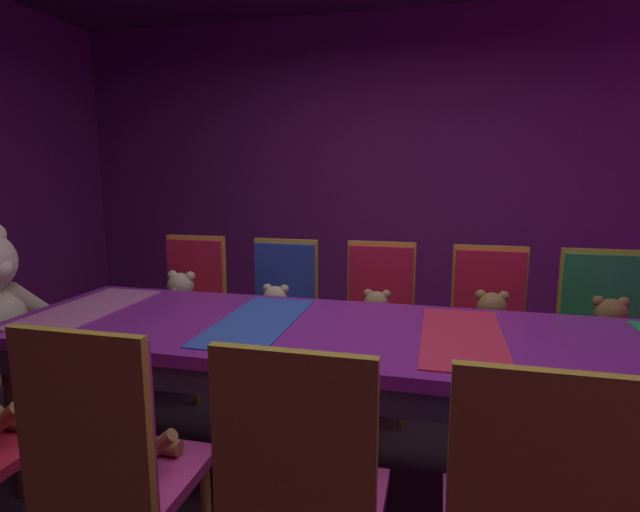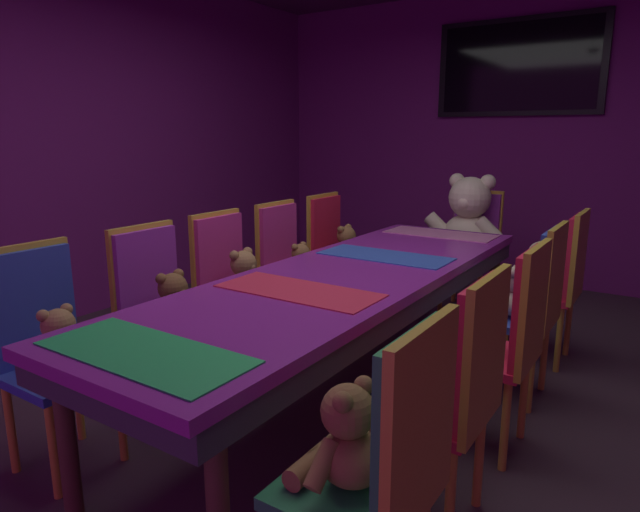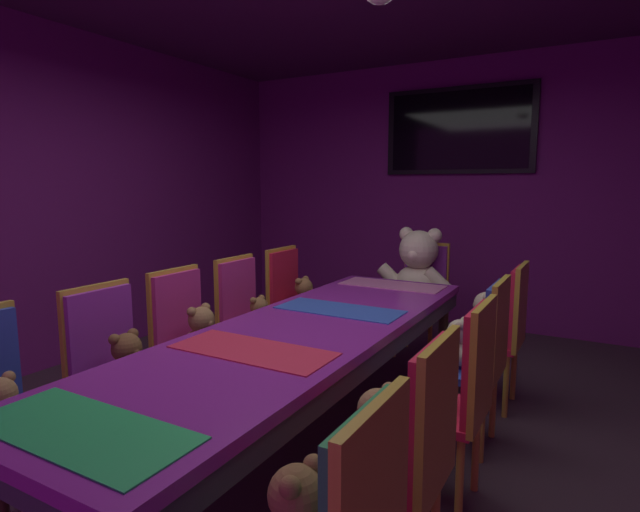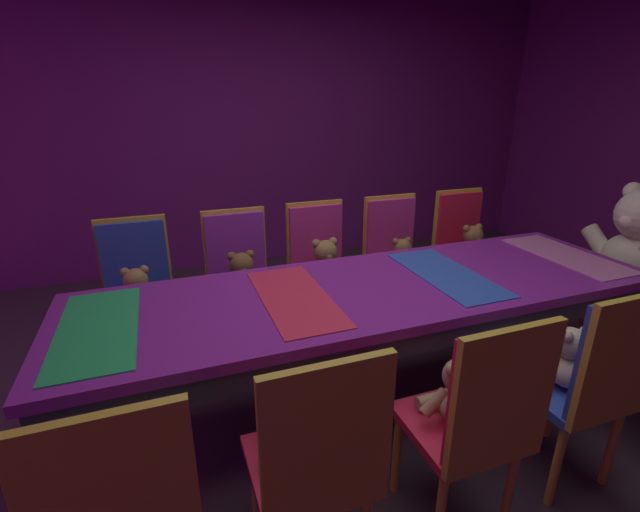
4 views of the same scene
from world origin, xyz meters
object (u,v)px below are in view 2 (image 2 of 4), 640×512
object	(u,v)px
chair_right_0	(392,456)
wall_tv	(518,67)
teddy_left_0	(61,344)
teddy_left_1	(175,305)
teddy_right_2	(481,327)
throne_chair	(474,237)
chair_left_3	(285,258)
teddy_left_3	(301,264)
teddy_right_4	(539,269)
chair_left_4	(331,244)
chair_right_2	(513,329)
chair_right_4	(563,272)
chair_left_1	(155,299)
chair_left_0	(41,333)
king_teddy_bear	(468,223)
teddy_left_4	(347,247)
teddy_right_1	(423,370)
banquet_table	(347,287)
chair_right_3	(537,296)
chair_left_2	(227,276)
teddy_right_3	(509,295)
teddy_left_2	(245,279)
teddy_right_0	(346,441)
chair_right_1	(462,378)

from	to	relation	value
chair_right_0	wall_tv	size ratio (longest dim) A/B	0.65
teddy_left_0	teddy_left_1	bearing A→B (deg)	88.89
teddy_right_2	throne_chair	bearing A→B (deg)	-71.02
chair_left_3	teddy_left_3	size ratio (longest dim) A/B	3.57
teddy_right_4	chair_left_4	bearing A→B (deg)	1.04
chair_left_4	chair_right_2	xyz separation A→B (m)	(1.71, -1.19, 0.00)
chair_right_4	chair_right_0	bearing A→B (deg)	89.88
chair_right_0	chair_left_1	bearing A→B (deg)	-20.27
teddy_left_1	wall_tv	distance (m)	4.02
chair_right_4	teddy_right_4	size ratio (longest dim) A/B	2.83
teddy_left_1	chair_left_0	bearing A→B (deg)	-104.14
chair_left_4	king_teddy_bear	size ratio (longest dim) A/B	1.38
chair_left_0	king_teddy_bear	world-z (taller)	king_teddy_bear
teddy_left_4	teddy_right_1	bearing A→B (deg)	-52.27
teddy_left_1	chair_right_2	distance (m)	1.65
banquet_table	teddy_right_2	size ratio (longest dim) A/B	10.45
chair_left_0	chair_right_3	bearing A→B (deg)	46.77
chair_left_2	teddy_right_3	world-z (taller)	chair_left_2
teddy_left_3	teddy_right_4	distance (m)	1.55
chair_left_2	teddy_right_4	size ratio (longest dim) A/B	2.83
chair_left_4	chair_right_0	distance (m)	2.93
chair_left_2	teddy_right_3	xyz separation A→B (m)	(1.54, 0.60, -0.02)
teddy_left_3	teddy_left_1	bearing A→B (deg)	-89.02
teddy_left_2	chair_right_3	distance (m)	1.65
chair_right_3	throne_chair	bearing A→B (deg)	-60.88
chair_left_2	throne_chair	xyz separation A→B (m)	(0.85, 2.09, 0.00)
teddy_left_4	chair_right_3	world-z (taller)	chair_right_3
chair_right_2	wall_tv	distance (m)	3.54
teddy_left_1	teddy_right_2	distance (m)	1.51
teddy_left_3	wall_tv	xyz separation A→B (m)	(0.71, 2.53, 1.48)
banquet_table	teddy_right_0	xyz separation A→B (m)	(0.70, -1.19, -0.06)
chair_left_2	teddy_right_2	world-z (taller)	chair_left_2
chair_right_2	chair_left_3	bearing A→B (deg)	-18.89
wall_tv	teddy_right_1	bearing A→B (deg)	-79.42
chair_left_1	teddy_right_4	bearing A→B (deg)	49.32
teddy_left_1	chair_right_4	bearing A→B (deg)	49.29
banquet_table	teddy_left_0	xyz separation A→B (m)	(-0.70, -1.19, -0.08)
chair_right_4	chair_left_0	bearing A→B (deg)	54.84
banquet_table	chair_right_2	xyz separation A→B (m)	(0.86, -0.00, -0.06)
throne_chair	teddy_left_4	bearing A→B (deg)	-38.20
teddy_left_0	chair_left_0	bearing A→B (deg)	180.00
banquet_table	teddy_right_1	distance (m)	0.93
chair_right_4	teddy_right_4	distance (m)	0.15
teddy_right_4	teddy_left_3	bearing A→B (deg)	24.29
teddy_right_3	chair_left_3	bearing A→B (deg)	0.39
chair_right_0	throne_chair	distance (m)	3.39
chair_right_3	chair_right_4	world-z (taller)	same
teddy_left_4	chair_left_1	bearing A→B (deg)	-94.11
chair_left_3	chair_left_1	bearing A→B (deg)	-89.18
teddy_left_3	chair_right_1	xyz separation A→B (m)	(1.55, -1.20, 0.03)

